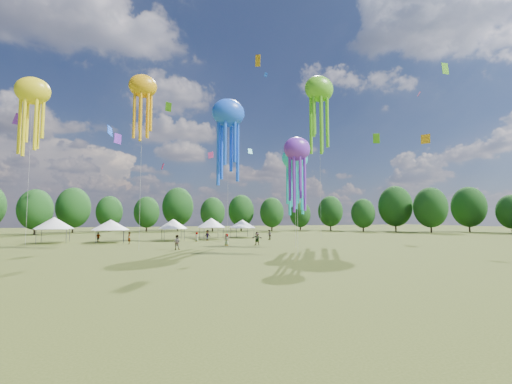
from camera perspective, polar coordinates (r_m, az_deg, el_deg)
name	(u,v)px	position (r m, az deg, el deg)	size (l,w,h in m)	color
ground	(455,317)	(16.78, 29.89, -17.42)	(300.00, 300.00, 0.00)	#384416
spectator_near	(177,242)	(44.42, -12.92, -8.08)	(0.90, 0.70, 1.85)	gray
spectators_far	(217,237)	(56.86, -6.48, -7.33)	(29.32, 16.62, 1.90)	gray
festival_tents	(157,224)	(64.17, -15.93, -5.02)	(38.66, 11.17, 4.10)	#47474C
show_kites	(233,118)	(58.39, -3.81, 12.06)	(53.47, 29.95, 31.45)	#FAAB0F
small_kites	(218,55)	(57.15, -6.26, 21.47)	(76.58, 56.40, 45.77)	#FAAB0F
treeline	(164,205)	(73.32, -14.91, -2.10)	(201.57, 95.24, 13.43)	#38281C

